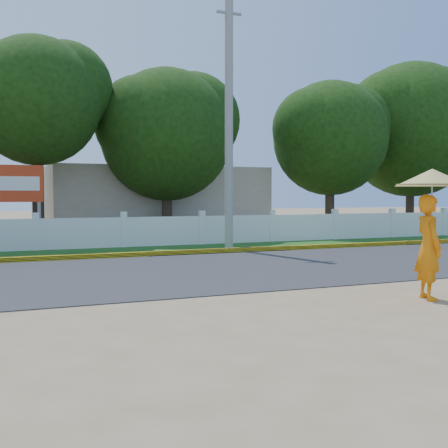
% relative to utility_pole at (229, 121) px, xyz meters
% --- Properties ---
extents(ground, '(120.00, 120.00, 0.00)m').
position_rel_utility_pole_xyz_m(ground, '(-3.15, -8.97, -4.42)').
color(ground, '#9E8460').
rests_on(ground, ground).
extents(road, '(60.00, 7.00, 0.02)m').
position_rel_utility_pole_xyz_m(road, '(-3.15, -4.47, -4.41)').
color(road, '#38383A').
rests_on(road, ground).
extents(grass_verge, '(60.00, 3.50, 0.03)m').
position_rel_utility_pole_xyz_m(grass_verge, '(-3.15, 0.78, -4.40)').
color(grass_verge, '#2D601E').
rests_on(grass_verge, ground).
extents(curb, '(40.00, 0.18, 0.16)m').
position_rel_utility_pole_xyz_m(curb, '(-3.15, -0.92, -4.34)').
color(curb, yellow).
rests_on(curb, ground).
extents(fence, '(40.00, 0.10, 1.10)m').
position_rel_utility_pole_xyz_m(fence, '(-3.15, 2.23, -3.87)').
color(fence, silver).
rests_on(fence, ground).
extents(building_near, '(10.00, 6.00, 3.20)m').
position_rel_utility_pole_xyz_m(building_near, '(-0.15, 9.03, -2.82)').
color(building_near, '#B7AD99').
rests_on(building_near, ground).
extents(utility_pole, '(0.28, 0.28, 8.83)m').
position_rel_utility_pole_xyz_m(utility_pole, '(0.00, 0.00, 0.00)').
color(utility_pole, gray).
rests_on(utility_pole, ground).
extents(monk_with_parasol, '(1.31, 1.31, 2.38)m').
position_rel_utility_pole_xyz_m(monk_with_parasol, '(-0.29, -9.78, -2.87)').
color(monk_with_parasol, orange).
rests_on(monk_with_parasol, ground).
extents(billboard, '(2.50, 0.13, 2.95)m').
position_rel_utility_pole_xyz_m(billboard, '(-7.03, 3.33, -2.28)').
color(billboard, gray).
rests_on(billboard, ground).
extents(tree_row, '(30.16, 7.49, 8.91)m').
position_rel_utility_pole_xyz_m(tree_row, '(2.71, 5.72, 0.66)').
color(tree_row, '#473828').
rests_on(tree_row, ground).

